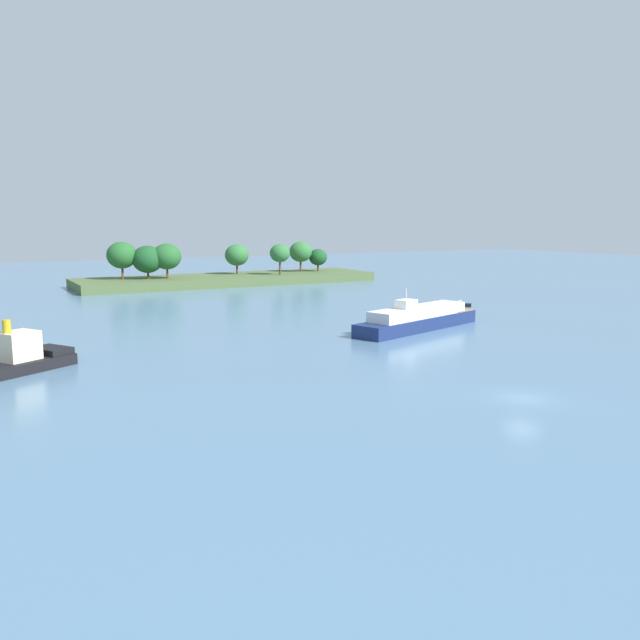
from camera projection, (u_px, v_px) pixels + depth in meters
The scene contains 5 objects.
ground_plane at pixel (523, 399), 49.20m from camera, with size 400.00×400.00×0.00m, color slate.
treeline_island at pixel (221, 272), 138.57m from camera, with size 64.11×17.35×9.39m.
tugboat at pixel (24, 357), 58.44m from camera, with size 9.59×7.98×4.83m.
white_riverboat at pixel (418, 319), 80.60m from camera, with size 21.12×9.90×5.38m.
small_motorboat at pixel (458, 304), 102.98m from camera, with size 3.94×3.87×0.95m.
Camera 1 is at (-37.02, -33.88, 13.38)m, focal length 36.20 mm.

